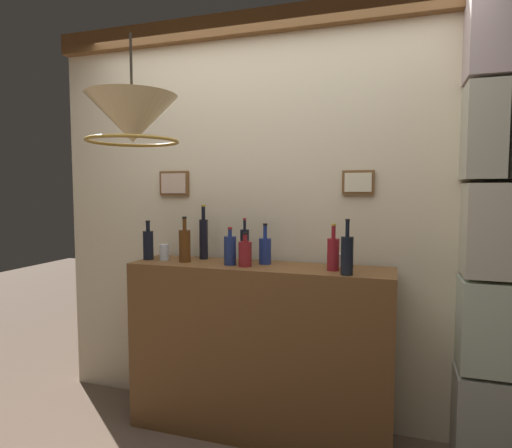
{
  "coord_description": "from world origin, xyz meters",
  "views": [
    {
      "loc": [
        0.77,
        -1.59,
        1.48
      ],
      "look_at": [
        0.0,
        0.78,
        1.29
      ],
      "focal_mm": 30.24,
      "sensor_mm": 36.0,
      "label": 1
    }
  ],
  "objects_px": {
    "liquor_bottle_rye": "(230,250)",
    "glass_tumbler_highball": "(336,260)",
    "liquor_bottle_vermouth": "(245,253)",
    "liquor_bottle_tequila": "(347,254)",
    "glass_tumbler_rocks": "(164,252)",
    "pendant_lamp": "(132,120)",
    "liquor_bottle_brandy": "(245,245)",
    "liquor_bottle_sherry": "(204,237)",
    "liquor_bottle_port": "(333,253)",
    "liquor_bottle_mezcal": "(148,244)",
    "liquor_bottle_rum": "(185,245)",
    "liquor_bottle_gin": "(265,250)"
  },
  "relations": [
    {
      "from": "liquor_bottle_brandy",
      "to": "liquor_bottle_rum",
      "type": "bearing_deg",
      "value": -157.29
    },
    {
      "from": "liquor_bottle_brandy",
      "to": "liquor_bottle_tequila",
      "type": "xyz_separation_m",
      "value": [
        0.66,
        -0.25,
        0.0
      ]
    },
    {
      "from": "glass_tumbler_rocks",
      "to": "liquor_bottle_mezcal",
      "type": "bearing_deg",
      "value": -174.54
    },
    {
      "from": "liquor_bottle_rye",
      "to": "glass_tumbler_rocks",
      "type": "height_order",
      "value": "liquor_bottle_rye"
    },
    {
      "from": "liquor_bottle_rye",
      "to": "glass_tumbler_rocks",
      "type": "relative_size",
      "value": 2.21
    },
    {
      "from": "liquor_bottle_sherry",
      "to": "pendant_lamp",
      "type": "height_order",
      "value": "pendant_lamp"
    },
    {
      "from": "liquor_bottle_rum",
      "to": "liquor_bottle_rye",
      "type": "bearing_deg",
      "value": -1.42
    },
    {
      "from": "liquor_bottle_rum",
      "to": "liquor_bottle_brandy",
      "type": "bearing_deg",
      "value": 22.71
    },
    {
      "from": "liquor_bottle_rye",
      "to": "glass_tumbler_highball",
      "type": "bearing_deg",
      "value": 13.11
    },
    {
      "from": "liquor_bottle_rye",
      "to": "glass_tumbler_highball",
      "type": "height_order",
      "value": "liquor_bottle_rye"
    },
    {
      "from": "liquor_bottle_rye",
      "to": "liquor_bottle_port",
      "type": "relative_size",
      "value": 0.86
    },
    {
      "from": "liquor_bottle_rye",
      "to": "liquor_bottle_sherry",
      "type": "height_order",
      "value": "liquor_bottle_sherry"
    },
    {
      "from": "liquor_bottle_tequila",
      "to": "pendant_lamp",
      "type": "distance_m",
      "value": 1.26
    },
    {
      "from": "glass_tumbler_rocks",
      "to": "liquor_bottle_brandy",
      "type": "bearing_deg",
      "value": 13.66
    },
    {
      "from": "liquor_bottle_sherry",
      "to": "glass_tumbler_highball",
      "type": "distance_m",
      "value": 0.86
    },
    {
      "from": "liquor_bottle_port",
      "to": "liquor_bottle_vermouth",
      "type": "relative_size",
      "value": 1.3
    },
    {
      "from": "liquor_bottle_vermouth",
      "to": "liquor_bottle_gin",
      "type": "xyz_separation_m",
      "value": [
        0.09,
        0.12,
        0.01
      ]
    },
    {
      "from": "liquor_bottle_brandy",
      "to": "liquor_bottle_gin",
      "type": "xyz_separation_m",
      "value": [
        0.15,
        -0.06,
        -0.02
      ]
    },
    {
      "from": "pendant_lamp",
      "to": "liquor_bottle_rum",
      "type": "bearing_deg",
      "value": 96.91
    },
    {
      "from": "liquor_bottle_vermouth",
      "to": "liquor_bottle_rum",
      "type": "relative_size",
      "value": 0.71
    },
    {
      "from": "glass_tumbler_highball",
      "to": "liquor_bottle_rum",
      "type": "bearing_deg",
      "value": -171.62
    },
    {
      "from": "liquor_bottle_brandy",
      "to": "liquor_bottle_vermouth",
      "type": "relative_size",
      "value": 1.35
    },
    {
      "from": "liquor_bottle_port",
      "to": "liquor_bottle_gin",
      "type": "xyz_separation_m",
      "value": [
        -0.42,
        0.08,
        -0.01
      ]
    },
    {
      "from": "liquor_bottle_port",
      "to": "glass_tumbler_rocks",
      "type": "bearing_deg",
      "value": 178.85
    },
    {
      "from": "liquor_bottle_brandy",
      "to": "liquor_bottle_rum",
      "type": "height_order",
      "value": "liquor_bottle_rum"
    },
    {
      "from": "liquor_bottle_tequila",
      "to": "liquor_bottle_sherry",
      "type": "relative_size",
      "value": 0.84
    },
    {
      "from": "liquor_bottle_port",
      "to": "liquor_bottle_brandy",
      "type": "bearing_deg",
      "value": 165.96
    },
    {
      "from": "liquor_bottle_vermouth",
      "to": "liquor_bottle_sherry",
      "type": "bearing_deg",
      "value": 153.01
    },
    {
      "from": "liquor_bottle_tequila",
      "to": "pendant_lamp",
      "type": "relative_size",
      "value": 0.6
    },
    {
      "from": "glass_tumbler_highball",
      "to": "liquor_bottle_brandy",
      "type": "bearing_deg",
      "value": 179.14
    },
    {
      "from": "liquor_bottle_tequila",
      "to": "glass_tumbler_rocks",
      "type": "height_order",
      "value": "liquor_bottle_tequila"
    },
    {
      "from": "liquor_bottle_brandy",
      "to": "liquor_bottle_vermouth",
      "type": "bearing_deg",
      "value": -69.65
    },
    {
      "from": "liquor_bottle_sherry",
      "to": "glass_tumbler_highball",
      "type": "xyz_separation_m",
      "value": [
        0.86,
        -0.01,
        -0.1
      ]
    },
    {
      "from": "glass_tumbler_highball",
      "to": "liquor_bottle_port",
      "type": "bearing_deg",
      "value": -90.49
    },
    {
      "from": "liquor_bottle_rye",
      "to": "liquor_bottle_vermouth",
      "type": "height_order",
      "value": "liquor_bottle_rye"
    },
    {
      "from": "liquor_bottle_tequila",
      "to": "liquor_bottle_port",
      "type": "bearing_deg",
      "value": 129.47
    },
    {
      "from": "liquor_bottle_port",
      "to": "glass_tumbler_highball",
      "type": "bearing_deg",
      "value": 89.51
    },
    {
      "from": "liquor_bottle_gin",
      "to": "liquor_bottle_rum",
      "type": "bearing_deg",
      "value": -170.29
    },
    {
      "from": "liquor_bottle_brandy",
      "to": "liquor_bottle_port",
      "type": "bearing_deg",
      "value": -14.04
    },
    {
      "from": "liquor_bottle_vermouth",
      "to": "pendant_lamp",
      "type": "distance_m",
      "value": 0.98
    },
    {
      "from": "liquor_bottle_brandy",
      "to": "liquor_bottle_mezcal",
      "type": "relative_size",
      "value": 1.08
    },
    {
      "from": "liquor_bottle_brandy",
      "to": "glass_tumbler_rocks",
      "type": "bearing_deg",
      "value": -166.34
    },
    {
      "from": "liquor_bottle_vermouth",
      "to": "liquor_bottle_mezcal",
      "type": "distance_m",
      "value": 0.68
    },
    {
      "from": "liquor_bottle_rye",
      "to": "pendant_lamp",
      "type": "distance_m",
      "value": 0.96
    },
    {
      "from": "liquor_bottle_port",
      "to": "liquor_bottle_tequila",
      "type": "relative_size",
      "value": 0.89
    },
    {
      "from": "liquor_bottle_mezcal",
      "to": "pendant_lamp",
      "type": "height_order",
      "value": "pendant_lamp"
    },
    {
      "from": "liquor_bottle_rye",
      "to": "liquor_bottle_mezcal",
      "type": "distance_m",
      "value": 0.57
    },
    {
      "from": "liquor_bottle_vermouth",
      "to": "glass_tumbler_rocks",
      "type": "height_order",
      "value": "liquor_bottle_vermouth"
    },
    {
      "from": "liquor_bottle_rum",
      "to": "glass_tumbler_rocks",
      "type": "bearing_deg",
      "value": 171.96
    },
    {
      "from": "glass_tumbler_highball",
      "to": "liquor_bottle_sherry",
      "type": "bearing_deg",
      "value": 179.25
    }
  ]
}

